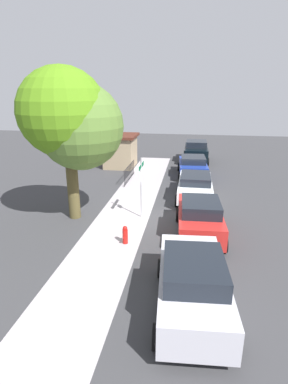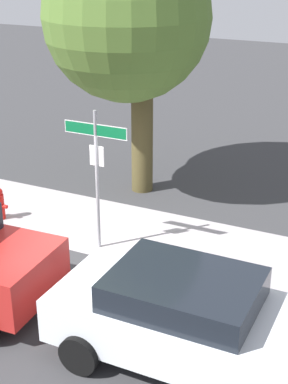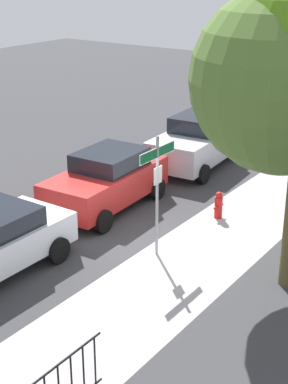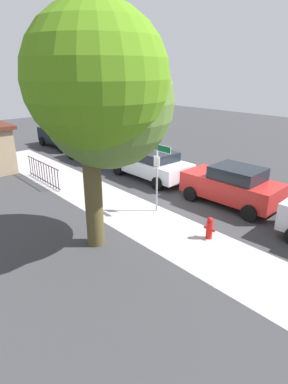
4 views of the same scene
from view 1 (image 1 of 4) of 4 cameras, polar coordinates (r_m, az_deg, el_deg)
ground_plane at (r=14.81m, az=0.80°, el=-5.31°), size 60.00×60.00×0.00m
sidewalk_strip at (r=16.83m, az=-2.60°, el=-2.26°), size 24.00×2.60×0.00m
street_sign at (r=14.47m, az=-0.55°, el=2.78°), size 1.41×0.07×3.01m
shade_tree at (r=13.97m, az=-13.26°, el=13.17°), size 4.28×4.48×7.06m
car_silver at (r=8.96m, az=9.15°, el=-16.58°), size 4.51×2.33×1.78m
car_red at (r=13.20m, az=10.45°, el=-4.68°), size 4.15×2.17×1.68m
car_white at (r=17.72m, az=9.61°, el=1.26°), size 4.57×2.10×1.49m
car_blue at (r=22.35m, az=9.18°, el=4.96°), size 4.14×2.33×1.50m
car_black at (r=27.01m, az=9.79°, el=7.65°), size 4.23×2.18×1.86m
iron_fence at (r=21.14m, az=-2.78°, el=3.73°), size 3.48×0.04×1.07m
utility_shed at (r=24.84m, az=-4.46°, el=7.83°), size 3.08×2.63×2.61m
fire_hydrant at (r=12.56m, az=-3.58°, el=-8.05°), size 0.42×0.22×0.78m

